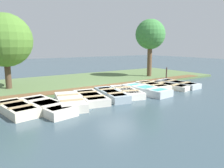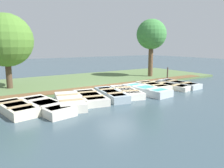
{
  "view_description": "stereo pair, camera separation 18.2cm",
  "coord_description": "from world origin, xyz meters",
  "px_view_note": "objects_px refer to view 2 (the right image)",
  "views": [
    {
      "loc": [
        11.26,
        -7.95,
        3.02
      ],
      "look_at": [
        0.2,
        -0.54,
        0.65
      ],
      "focal_mm": 35.0,
      "sensor_mm": 36.0,
      "label": 1
    },
    {
      "loc": [
        11.36,
        -7.8,
        3.02
      ],
      "look_at": [
        0.2,
        -0.54,
        0.65
      ],
      "focal_mm": 35.0,
      "sensor_mm": 36.0,
      "label": 2
    }
  ],
  "objects_px": {
    "rowboat_7": "(153,86)",
    "rowboat_4": "(111,94)",
    "rowboat_3": "(90,97)",
    "rowboat_8": "(168,86)",
    "rowboat_0": "(16,108)",
    "park_tree_far_left": "(6,40)",
    "mooring_post_far": "(167,74)",
    "rowboat_2": "(69,101)",
    "rowboat_9": "(179,84)",
    "rowboat_5": "(126,92)",
    "rowboat_1": "(46,106)",
    "rowboat_6": "(146,90)",
    "park_tree_left": "(151,35)"
  },
  "relations": [
    {
      "from": "rowboat_3",
      "to": "rowboat_0",
      "type": "bearing_deg",
      "value": -78.54
    },
    {
      "from": "rowboat_6",
      "to": "park_tree_far_left",
      "type": "xyz_separation_m",
      "value": [
        -5.69,
        -7.1,
        3.11
      ]
    },
    {
      "from": "rowboat_4",
      "to": "rowboat_8",
      "type": "height_order",
      "value": "rowboat_4"
    },
    {
      "from": "rowboat_1",
      "to": "rowboat_4",
      "type": "xyz_separation_m",
      "value": [
        -0.32,
        3.88,
        0.01
      ]
    },
    {
      "from": "rowboat_2",
      "to": "rowboat_3",
      "type": "relative_size",
      "value": 1.07
    },
    {
      "from": "park_tree_far_left",
      "to": "mooring_post_far",
      "type": "bearing_deg",
      "value": 76.6
    },
    {
      "from": "rowboat_2",
      "to": "rowboat_8",
      "type": "bearing_deg",
      "value": 106.72
    },
    {
      "from": "rowboat_2",
      "to": "rowboat_9",
      "type": "xyz_separation_m",
      "value": [
        -0.4,
        8.77,
        -0.02
      ]
    },
    {
      "from": "rowboat_7",
      "to": "mooring_post_far",
      "type": "height_order",
      "value": "mooring_post_far"
    },
    {
      "from": "rowboat_0",
      "to": "rowboat_2",
      "type": "height_order",
      "value": "rowboat_2"
    },
    {
      "from": "rowboat_0",
      "to": "rowboat_4",
      "type": "bearing_deg",
      "value": 79.89
    },
    {
      "from": "rowboat_9",
      "to": "rowboat_2",
      "type": "bearing_deg",
      "value": -91.16
    },
    {
      "from": "rowboat_2",
      "to": "rowboat_7",
      "type": "distance_m",
      "value": 6.46
    },
    {
      "from": "rowboat_9",
      "to": "mooring_post_far",
      "type": "distance_m",
      "value": 2.72
    },
    {
      "from": "rowboat_5",
      "to": "mooring_post_far",
      "type": "relative_size",
      "value": 2.7
    },
    {
      "from": "rowboat_7",
      "to": "rowboat_3",
      "type": "bearing_deg",
      "value": -80.66
    },
    {
      "from": "rowboat_1",
      "to": "rowboat_5",
      "type": "relative_size",
      "value": 1.2
    },
    {
      "from": "rowboat_1",
      "to": "rowboat_6",
      "type": "distance_m",
      "value": 6.4
    },
    {
      "from": "rowboat_3",
      "to": "park_tree_left",
      "type": "relative_size",
      "value": 0.59
    },
    {
      "from": "rowboat_5",
      "to": "rowboat_7",
      "type": "distance_m",
      "value": 2.65
    },
    {
      "from": "rowboat_7",
      "to": "rowboat_9",
      "type": "relative_size",
      "value": 0.84
    },
    {
      "from": "rowboat_0",
      "to": "rowboat_8",
      "type": "distance_m",
      "value": 10.17
    },
    {
      "from": "rowboat_1",
      "to": "rowboat_9",
      "type": "distance_m",
      "value": 10.05
    },
    {
      "from": "rowboat_0",
      "to": "rowboat_7",
      "type": "distance_m",
      "value": 8.95
    },
    {
      "from": "rowboat_0",
      "to": "rowboat_6",
      "type": "bearing_deg",
      "value": 78.3
    },
    {
      "from": "rowboat_0",
      "to": "rowboat_7",
      "type": "xyz_separation_m",
      "value": [
        -0.51,
        8.94,
        0.01
      ]
    },
    {
      "from": "rowboat_4",
      "to": "rowboat_7",
      "type": "relative_size",
      "value": 1.2
    },
    {
      "from": "rowboat_0",
      "to": "rowboat_3",
      "type": "distance_m",
      "value": 3.82
    },
    {
      "from": "mooring_post_far",
      "to": "rowboat_4",
      "type": "bearing_deg",
      "value": -70.79
    },
    {
      "from": "rowboat_9",
      "to": "park_tree_left",
      "type": "bearing_deg",
      "value": 160.78
    },
    {
      "from": "rowboat_7",
      "to": "rowboat_4",
      "type": "bearing_deg",
      "value": -77.97
    },
    {
      "from": "rowboat_1",
      "to": "rowboat_3",
      "type": "bearing_deg",
      "value": 88.56
    },
    {
      "from": "rowboat_0",
      "to": "park_tree_far_left",
      "type": "distance_m",
      "value": 6.32
    },
    {
      "from": "rowboat_4",
      "to": "rowboat_6",
      "type": "distance_m",
      "value": 2.53
    },
    {
      "from": "rowboat_1",
      "to": "rowboat_8",
      "type": "xyz_separation_m",
      "value": [
        -0.57,
        8.92,
        -0.04
      ]
    },
    {
      "from": "rowboat_3",
      "to": "rowboat_7",
      "type": "height_order",
      "value": "rowboat_7"
    },
    {
      "from": "rowboat_7",
      "to": "mooring_post_far",
      "type": "xyz_separation_m",
      "value": [
        -2.09,
        3.66,
        0.37
      ]
    },
    {
      "from": "rowboat_8",
      "to": "park_tree_far_left",
      "type": "relative_size",
      "value": 0.65
    },
    {
      "from": "rowboat_0",
      "to": "rowboat_4",
      "type": "distance_m",
      "value": 5.13
    },
    {
      "from": "rowboat_4",
      "to": "rowboat_8",
      "type": "bearing_deg",
      "value": 102.33
    },
    {
      "from": "park_tree_left",
      "to": "rowboat_3",
      "type": "bearing_deg",
      "value": -62.22
    },
    {
      "from": "rowboat_7",
      "to": "mooring_post_far",
      "type": "bearing_deg",
      "value": 124.03
    },
    {
      "from": "rowboat_3",
      "to": "rowboat_8",
      "type": "distance_m",
      "value": 6.36
    },
    {
      "from": "rowboat_4",
      "to": "rowboat_6",
      "type": "relative_size",
      "value": 0.96
    },
    {
      "from": "rowboat_9",
      "to": "rowboat_3",
      "type": "bearing_deg",
      "value": -92.32
    },
    {
      "from": "rowboat_3",
      "to": "mooring_post_far",
      "type": "relative_size",
      "value": 2.72
    },
    {
      "from": "rowboat_0",
      "to": "rowboat_6",
      "type": "distance_m",
      "value": 7.65
    },
    {
      "from": "rowboat_6",
      "to": "rowboat_5",
      "type": "bearing_deg",
      "value": -108.07
    },
    {
      "from": "rowboat_4",
      "to": "rowboat_3",
      "type": "bearing_deg",
      "value": -83.38
    },
    {
      "from": "rowboat_4",
      "to": "rowboat_5",
      "type": "xyz_separation_m",
      "value": [
        -0.09,
        1.19,
        -0.01
      ]
    }
  ]
}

